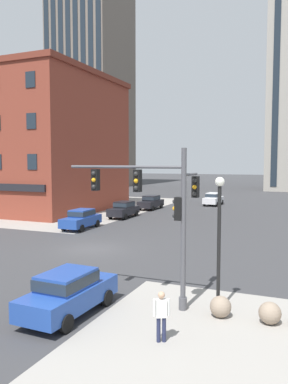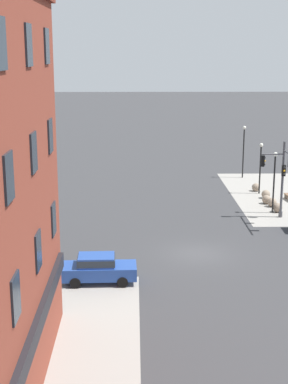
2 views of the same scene
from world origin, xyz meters
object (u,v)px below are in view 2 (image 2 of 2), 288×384
(street_lamp_mid_sidewalk, at_px, (260,162))
(car_main_northbound_far, at_px, (98,268))
(bollard_sphere_curb_c, at_px, (267,199))
(street_lamp_corner_near, at_px, (274,175))
(bollard_sphere_curb_e, at_px, (256,187))
(traffic_signal_main, at_px, (283,172))
(street_lamp_corner_far, at_px, (244,146))
(bollard_sphere_curb_d, at_px, (266,194))
(bollard_sphere_curb_b, at_px, (272,202))
(bollard_sphere_curb_a, at_px, (278,208))

(street_lamp_mid_sidewalk, xyz_separation_m, car_main_northbound_far, (-21.60, 14.14, -2.19))
(bollard_sphere_curb_c, height_order, street_lamp_corner_near, street_lamp_corner_near)
(bollard_sphere_curb_e, bearing_deg, car_main_northbound_far, 148.11)
(traffic_signal_main, height_order, street_lamp_corner_near, traffic_signal_main)
(street_lamp_corner_far, bearing_deg, bollard_sphere_curb_e, -178.43)
(bollard_sphere_curb_c, bearing_deg, traffic_signal_main, 179.79)
(traffic_signal_main, bearing_deg, street_lamp_corner_far, 0.41)
(bollard_sphere_curb_d, distance_m, street_lamp_corner_near, 5.72)
(bollard_sphere_curb_c, height_order, bollard_sphere_curb_d, same)
(bollard_sphere_curb_c, xyz_separation_m, street_lamp_corner_far, (11.00, 0.14, 3.10))
(bollard_sphere_curb_c, bearing_deg, bollard_sphere_curb_b, -165.72)
(street_lamp_corner_far, bearing_deg, bollard_sphere_curb_a, -178.05)
(traffic_signal_main, distance_m, street_lamp_corner_far, 16.24)
(traffic_signal_main, xyz_separation_m, bollard_sphere_curb_a, (2.45, -0.35, -3.57))
(bollard_sphere_curb_c, distance_m, car_main_northbound_far, 22.62)
(street_lamp_mid_sidewalk, bearing_deg, bollard_sphere_curb_d, -173.43)
(bollard_sphere_curb_d, height_order, car_main_northbound_far, car_main_northbound_far)
(traffic_signal_main, bearing_deg, street_lamp_corner_near, 3.62)
(bollard_sphere_curb_d, relative_size, street_lamp_corner_far, 0.14)
(traffic_signal_main, bearing_deg, bollard_sphere_curb_d, -3.09)
(street_lamp_mid_sidewalk, bearing_deg, street_lamp_corner_near, 177.39)
(bollard_sphere_curb_c, bearing_deg, street_lamp_corner_near, 176.90)
(bollard_sphere_curb_d, bearing_deg, street_lamp_corner_near, 173.85)
(car_main_northbound_far, bearing_deg, bollard_sphere_curb_a, -43.69)
(bollard_sphere_curb_d, relative_size, bollard_sphere_curb_e, 1.00)
(bollard_sphere_curb_b, bearing_deg, street_lamp_mid_sidewalk, 1.33)
(traffic_signal_main, xyz_separation_m, bollard_sphere_curb_b, (4.20, -0.28, -3.57))
(bollard_sphere_curb_a, distance_m, bollard_sphere_curb_d, 4.71)
(bollard_sphere_curb_b, xyz_separation_m, bollard_sphere_curb_e, (5.80, 0.23, 0.00))
(street_lamp_corner_near, relative_size, street_lamp_mid_sidewalk, 1.06)
(bollard_sphere_curb_a, xyz_separation_m, bollard_sphere_curb_d, (4.71, -0.03, 0.00))
(bollard_sphere_curb_e, bearing_deg, traffic_signal_main, 179.69)
(bollard_sphere_curb_d, height_order, street_lamp_corner_near, street_lamp_corner_near)
(bollard_sphere_curb_d, relative_size, car_main_northbound_far, 0.18)
(bollard_sphere_curb_a, bearing_deg, bollard_sphere_curb_e, 2.27)
(traffic_signal_main, bearing_deg, street_lamp_mid_sidewalk, -1.06)
(bollard_sphere_curb_c, distance_m, street_lamp_corner_near, 4.15)
(bollard_sphere_curb_e, bearing_deg, street_lamp_corner_near, 178.55)
(traffic_signal_main, xyz_separation_m, car_main_northbound_far, (-12.54, 13.97, -3.05))
(street_lamp_mid_sidewalk, distance_m, car_main_northbound_far, 25.91)
(bollard_sphere_curb_d, xyz_separation_m, bollard_sphere_curb_e, (2.83, 0.33, 0.00))
(bollard_sphere_curb_a, height_order, bollard_sphere_curb_d, same)
(street_lamp_corner_near, xyz_separation_m, street_lamp_corner_far, (13.98, -0.03, 0.22))
(street_lamp_corner_near, distance_m, car_main_northbound_far, 20.39)
(bollard_sphere_curb_c, relative_size, street_lamp_corner_near, 0.15)
(bollard_sphere_curb_d, height_order, street_lamp_mid_sidewalk, street_lamp_mid_sidewalk)
(bollard_sphere_curb_a, height_order, bollard_sphere_curb_c, same)
(bollard_sphere_curb_a, height_order, street_lamp_corner_far, street_lamp_corner_far)
(street_lamp_corner_near, relative_size, street_lamp_corner_far, 0.93)
(bollard_sphere_curb_a, distance_m, bollard_sphere_curb_e, 7.55)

